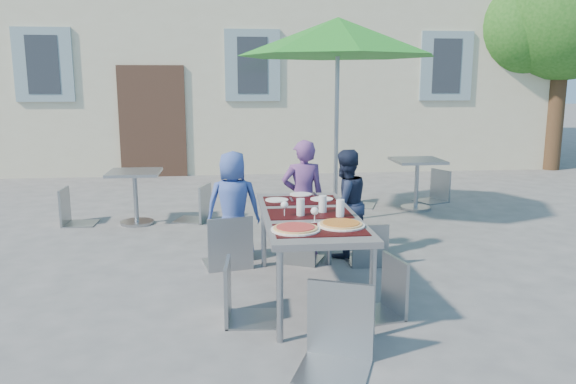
{
  "coord_description": "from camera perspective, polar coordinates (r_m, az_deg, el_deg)",
  "views": [
    {
      "loc": [
        -0.54,
        -3.95,
        1.86
      ],
      "look_at": [
        0.07,
        1.6,
        0.77
      ],
      "focal_mm": 35.0,
      "sensor_mm": 36.0,
      "label": 1
    }
  ],
  "objects": [
    {
      "name": "cafe_table_1",
      "position": [
        8.52,
        12.96,
        1.69
      ],
      "size": [
        0.7,
        0.7,
        0.75
      ],
      "color": "#989B9F",
      "rests_on": "ground"
    },
    {
      "name": "dining_table",
      "position": [
        4.85,
        2.19,
        -2.84
      ],
      "size": [
        0.8,
        1.85,
        0.76
      ],
      "color": "#404044",
      "rests_on": "ground"
    },
    {
      "name": "child_2",
      "position": [
        6.06,
        5.77,
        -1.17
      ],
      "size": [
        0.65,
        0.54,
        1.17
      ],
      "primitive_type": "imported",
      "rotation": [
        0.0,
        0.0,
        3.58
      ],
      "color": "#1B233C",
      "rests_on": "ground"
    },
    {
      "name": "chair_1",
      "position": [
        5.8,
        1.13,
        -2.14
      ],
      "size": [
        0.54,
        0.54,
        0.92
      ],
      "color": "gray",
      "rests_on": "ground"
    },
    {
      "name": "glassware",
      "position": [
        4.74,
        2.94,
        -1.54
      ],
      "size": [
        0.53,
        0.42,
        0.15
      ],
      "color": "silver",
      "rests_on": "dining_table"
    },
    {
      "name": "chair_0",
      "position": [
        5.66,
        -6.13,
        -1.74
      ],
      "size": [
        0.54,
        0.54,
        1.04
      ],
      "color": "gray",
      "rests_on": "ground"
    },
    {
      "name": "chair_3",
      "position": [
        4.41,
        -4.95,
        -6.41
      ],
      "size": [
        0.44,
        0.44,
        0.92
      ],
      "color": "gray",
      "rests_on": "ground"
    },
    {
      "name": "ground",
      "position": [
        4.4,
        1.43,
        -13.94
      ],
      "size": [
        90.0,
        90.0,
        0.0
      ],
      "primitive_type": "plane",
      "color": "#4E4F51",
      "rests_on": "ground"
    },
    {
      "name": "bg_chair_r_0",
      "position": [
        7.68,
        -9.17,
        1.16
      ],
      "size": [
        0.54,
        0.54,
        0.96
      ],
      "color": "#93999E",
      "rests_on": "ground"
    },
    {
      "name": "pizza_near_right",
      "position": [
        4.42,
        5.42,
        -3.28
      ],
      "size": [
        0.37,
        0.37,
        0.03
      ],
      "color": "white",
      "rests_on": "dining_table"
    },
    {
      "name": "chair_5",
      "position": [
        3.7,
        5.11,
        -8.71
      ],
      "size": [
        0.6,
        0.6,
        1.03
      ],
      "color": "#90959B",
      "rests_on": "ground"
    },
    {
      "name": "bg_chair_l_1",
      "position": [
        8.61,
        6.67,
        2.51
      ],
      "size": [
        0.58,
        0.58,
        1.01
      ],
      "color": "#939A9F",
      "rests_on": "ground"
    },
    {
      "name": "patio_umbrella",
      "position": [
        7.46,
        5.09,
        15.26
      ],
      "size": [
        2.58,
        2.58,
        2.68
      ],
      "color": "#989B9F",
      "rests_on": "ground"
    },
    {
      "name": "child_1",
      "position": [
        6.05,
        1.54,
        -0.65
      ],
      "size": [
        0.47,
        0.32,
        1.27
      ],
      "primitive_type": "imported",
      "rotation": [
        0.0,
        0.0,
        3.18
      ],
      "color": "#623974",
      "rests_on": "ground"
    },
    {
      "name": "pizza_near_left",
      "position": [
        4.27,
        0.77,
        -3.73
      ],
      "size": [
        0.38,
        0.38,
        0.03
      ],
      "color": "white",
      "rests_on": "dining_table"
    },
    {
      "name": "child_0",
      "position": [
        5.98,
        -5.58,
        -1.36
      ],
      "size": [
        0.58,
        0.39,
        1.16
      ],
      "primitive_type": "imported",
      "rotation": [
        0.0,
        0.0,
        3.11
      ],
      "color": "#38509C",
      "rests_on": "ground"
    },
    {
      "name": "cafe_table_0",
      "position": [
        7.7,
        -15.25,
        0.31
      ],
      "size": [
        0.67,
        0.67,
        0.72
      ],
      "color": "#989B9F",
      "rests_on": "ground"
    },
    {
      "name": "chair_4",
      "position": [
        4.58,
        9.87,
        -6.09
      ],
      "size": [
        0.48,
        0.47,
        0.9
      ],
      "color": "gray",
      "rests_on": "ground"
    },
    {
      "name": "place_settings",
      "position": [
        5.46,
        1.25,
        -0.57
      ],
      "size": [
        0.69,
        0.47,
        0.01
      ],
      "color": "white",
      "rests_on": "dining_table"
    },
    {
      "name": "bg_chair_r_1",
      "position": [
        9.2,
        14.87,
        2.5
      ],
      "size": [
        0.56,
        0.55,
        0.95
      ],
      "color": "gray",
      "rests_on": "ground"
    },
    {
      "name": "chair_2",
      "position": [
        5.8,
        8.19,
        -2.68
      ],
      "size": [
        0.39,
        0.4,
        0.86
      ],
      "color": "gray",
      "rests_on": "ground"
    },
    {
      "name": "bg_chair_l_0",
      "position": [
        7.94,
        -21.21,
        0.72
      ],
      "size": [
        0.43,
        0.42,
        0.93
      ],
      "color": "gray",
      "rests_on": "ground"
    },
    {
      "name": "tree",
      "position": [
        13.57,
        26.34,
        15.81
      ],
      "size": [
        3.6,
        3.0,
        4.7
      ],
      "color": "#402C1B",
      "rests_on": "ground"
    }
  ]
}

